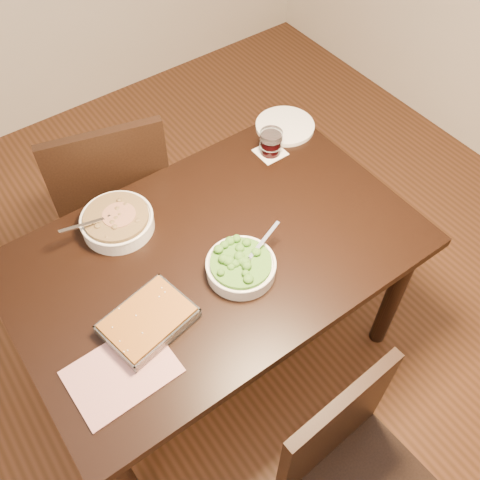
% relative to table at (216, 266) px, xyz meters
% --- Properties ---
extents(ground, '(4.00, 4.00, 0.00)m').
position_rel_table_xyz_m(ground, '(0.00, 0.00, -0.65)').
color(ground, '#402412').
rests_on(ground, ground).
extents(table, '(1.40, 0.90, 0.75)m').
position_rel_table_xyz_m(table, '(0.00, 0.00, 0.00)').
color(table, black).
rests_on(table, ground).
extents(magazine_a, '(0.31, 0.23, 0.01)m').
position_rel_table_xyz_m(magazine_a, '(-0.48, -0.21, 0.10)').
color(magazine_a, '#9F2D38').
rests_on(magazine_a, table).
extents(coaster, '(0.11, 0.11, 0.00)m').
position_rel_table_xyz_m(coaster, '(0.46, 0.28, 0.10)').
color(coaster, white).
rests_on(coaster, table).
extents(stew_bowl, '(0.29, 0.26, 0.10)m').
position_rel_table_xyz_m(stew_bowl, '(-0.22, 0.28, 0.13)').
color(stew_bowl, white).
rests_on(stew_bowl, table).
extents(broccoli_bowl, '(0.26, 0.23, 0.09)m').
position_rel_table_xyz_m(broccoli_bowl, '(0.02, -0.13, 0.13)').
color(broccoli_bowl, white).
rests_on(broccoli_bowl, table).
extents(baking_dish, '(0.30, 0.24, 0.05)m').
position_rel_table_xyz_m(baking_dish, '(-0.33, -0.12, 0.12)').
color(baking_dish, silver).
rests_on(baking_dish, table).
extents(wine_tumbler, '(0.09, 0.09, 0.10)m').
position_rel_table_xyz_m(wine_tumbler, '(0.46, 0.28, 0.15)').
color(wine_tumbler, black).
rests_on(wine_tumbler, coaster).
extents(dinner_plate, '(0.25, 0.25, 0.02)m').
position_rel_table_xyz_m(dinner_plate, '(0.60, 0.36, 0.10)').
color(dinner_plate, white).
rests_on(dinner_plate, table).
extents(chair_near, '(0.44, 0.44, 0.88)m').
position_rel_table_xyz_m(chair_near, '(-0.04, -0.79, -0.16)').
color(chair_near, black).
rests_on(chair_near, ground).
extents(chair_far, '(0.56, 0.56, 0.98)m').
position_rel_table_xyz_m(chair_far, '(-0.10, 0.64, -0.11)').
color(chair_far, black).
rests_on(chair_far, ground).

